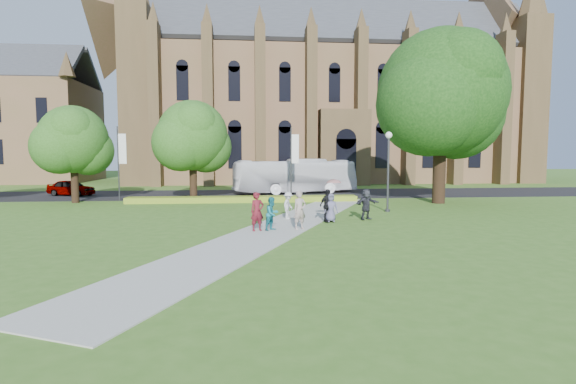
{
  "coord_description": "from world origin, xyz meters",
  "views": [
    {
      "loc": [
        -1.88,
        -22.14,
        3.86
      ],
      "look_at": [
        0.62,
        3.68,
        1.6
      ],
      "focal_mm": 28.0,
      "sensor_mm": 36.0,
      "label": 1
    }
  ],
  "objects": [
    {
      "name": "pedestrian_3",
      "position": [
        2.68,
        2.32,
        0.95
      ],
      "size": [
        1.13,
        0.96,
        1.82
      ],
      "primitive_type": "imported",
      "rotation": [
        0.0,
        0.0,
        0.58
      ],
      "color": "black",
      "rests_on": "footpath"
    },
    {
      "name": "banner_pole_0",
      "position": [
        2.11,
        15.2,
        3.39
      ],
      "size": [
        0.7,
        0.1,
        6.0
      ],
      "color": "#38383D",
      "rests_on": "ground"
    },
    {
      "name": "pedestrian_0",
      "position": [
        -1.28,
        -0.27,
        1.0
      ],
      "size": [
        0.82,
        0.69,
        1.91
      ],
      "primitive_type": "imported",
      "rotation": [
        0.0,
        0.0,
        0.39
      ],
      "color": "maroon",
      "rests_on": "footpath"
    },
    {
      "name": "street_tree_1",
      "position": [
        -6.0,
        14.5,
        5.22
      ],
      "size": [
        5.6,
        5.6,
        8.05
      ],
      "color": "#332114",
      "rests_on": "ground"
    },
    {
      "name": "pedestrian_1",
      "position": [
        -0.54,
        -0.16,
        0.87
      ],
      "size": [
        1.01,
        1.01,
        1.65
      ],
      "primitive_type": "imported",
      "rotation": [
        0.0,
        0.0,
        0.76
      ],
      "color": "#1A7483",
      "rests_on": "footpath"
    },
    {
      "name": "tour_coach",
      "position": [
        2.91,
        20.34,
        1.66
      ],
      "size": [
        12.1,
        5.22,
        3.28
      ],
      "primitive_type": "imported",
      "rotation": [
        0.0,
        0.0,
        1.79
      ],
      "color": "silver",
      "rests_on": "road"
    },
    {
      "name": "parasol",
      "position": [
        3.06,
        2.38,
        1.97
      ],
      "size": [
        1.05,
        1.05,
        0.7
      ],
      "primitive_type": "imported",
      "rotation": [
        0.0,
        0.0,
        0.39
      ],
      "color": "pink",
      "rests_on": "pedestrian_4"
    },
    {
      "name": "footpath",
      "position": [
        0.0,
        1.0,
        0.02
      ],
      "size": [
        15.58,
        28.54,
        0.04
      ],
      "primitive_type": "cube",
      "rotation": [
        0.0,
        0.0,
        -0.44
      ],
      "color": "#B2B2A8",
      "rests_on": "ground"
    },
    {
      "name": "building_west",
      "position": [
        -34.0,
        42.0,
        9.21
      ],
      "size": [
        22.0,
        14.0,
        18.3
      ],
      "color": "brown",
      "rests_on": "ground"
    },
    {
      "name": "flower_hedge",
      "position": [
        -2.0,
        13.2,
        0.23
      ],
      "size": [
        18.0,
        1.4,
        0.45
      ],
      "primitive_type": "cube",
      "color": "gold",
      "rests_on": "ground"
    },
    {
      "name": "large_tree",
      "position": [
        13.0,
        11.0,
        8.37
      ],
      "size": [
        9.6,
        9.6,
        13.2
      ],
      "color": "#332114",
      "rests_on": "ground"
    },
    {
      "name": "banner_pole_1",
      "position": [
        -11.89,
        15.2,
        3.39
      ],
      "size": [
        0.7,
        0.1,
        6.0
      ],
      "color": "#38383D",
      "rests_on": "ground"
    },
    {
      "name": "pedestrian_5",
      "position": [
        5.09,
        3.01,
        0.93
      ],
      "size": [
        1.72,
        1.2,
        1.79
      ],
      "primitive_type": "imported",
      "rotation": [
        0.0,
        0.0,
        0.45
      ],
      "color": "#282830",
      "rests_on": "footpath"
    },
    {
      "name": "ground",
      "position": [
        0.0,
        0.0,
        0.0
      ],
      "size": [
        160.0,
        160.0,
        0.0
      ],
      "primitive_type": "plane",
      "color": "#3C661E",
      "rests_on": "ground"
    },
    {
      "name": "streetlamp",
      "position": [
        7.5,
        6.5,
        3.3
      ],
      "size": [
        0.44,
        0.44,
        5.24
      ],
      "color": "#38383D",
      "rests_on": "ground"
    },
    {
      "name": "pedestrian_4",
      "position": [
        2.88,
        2.28,
        0.83
      ],
      "size": [
        0.79,
        0.53,
        1.57
      ],
      "primitive_type": "imported",
      "rotation": [
        0.0,
        0.0,
        0.04
      ],
      "color": "slate",
      "rests_on": "footpath"
    },
    {
      "name": "road",
      "position": [
        0.0,
        20.0,
        0.01
      ],
      "size": [
        160.0,
        10.0,
        0.02
      ],
      "primitive_type": "cube",
      "color": "black",
      "rests_on": "ground"
    },
    {
      "name": "car_0",
      "position": [
        -17.49,
        19.94,
        0.74
      ],
      "size": [
        4.56,
        2.99,
        1.44
      ],
      "primitive_type": "imported",
      "rotation": [
        0.0,
        0.0,
        1.24
      ],
      "color": "gray",
      "rests_on": "road"
    },
    {
      "name": "cathedral",
      "position": [
        10.0,
        39.73,
        12.98
      ],
      "size": [
        52.6,
        18.25,
        28.0
      ],
      "color": "brown",
      "rests_on": "ground"
    },
    {
      "name": "pedestrian_6",
      "position": [
        0.86,
        0.04,
        1.0
      ],
      "size": [
        0.83,
        0.71,
        1.93
      ],
      "primitive_type": "imported",
      "rotation": [
        0.0,
        0.0,
        0.43
      ],
      "color": "gray",
      "rests_on": "footpath"
    },
    {
      "name": "street_tree_0",
      "position": [
        -15.0,
        14.0,
        4.87
      ],
      "size": [
        5.2,
        5.2,
        7.5
      ],
      "color": "#332114",
      "rests_on": "ground"
    },
    {
      "name": "pedestrian_2",
      "position": [
        0.62,
        3.53,
        0.83
      ],
      "size": [
        0.98,
        1.17,
        1.57
      ],
      "primitive_type": "imported",
      "rotation": [
        0.0,
        0.0,
        1.1
      ],
      "color": "#BBBBBB",
      "rests_on": "footpath"
    }
  ]
}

